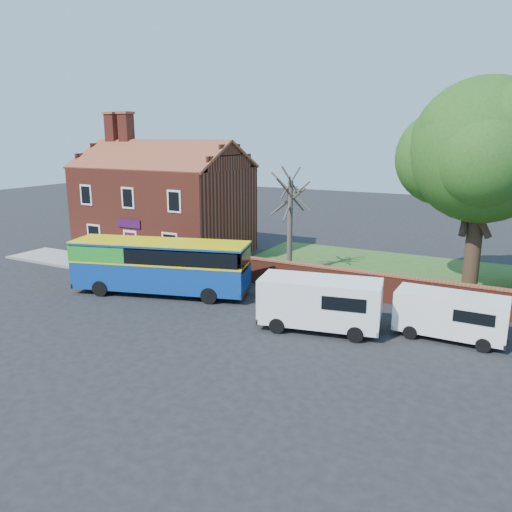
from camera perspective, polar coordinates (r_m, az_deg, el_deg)
The scene contains 11 objects.
ground at distance 27.14m, azimuth -13.39°, elevation -5.79°, with size 120.00×120.00×0.00m, color black.
pavement at distance 35.74m, azimuth -15.86°, elevation -1.15°, with size 18.00×3.50×0.12m, color gray.
kerb at distance 34.54m, azimuth -17.84°, elevation -1.78°, with size 18.00×0.15×0.14m, color slate.
grass_strip at distance 33.55m, azimuth 19.72°, elevation -2.46°, with size 26.00×12.00×0.04m, color #426B28.
shop_building at distance 39.36m, azimuth -10.44°, elevation 5.45°, with size 12.30×8.13×10.50m.
boundary_wall at distance 27.62m, azimuth 17.99°, elevation -3.99°, with size 22.00×0.38×1.60m.
bus at distance 28.93m, azimuth -11.44°, elevation -0.89°, with size 10.35×5.20×3.06m.
van_near at distance 23.36m, azimuth 7.35°, elevation -5.18°, with size 5.86×3.23×2.43m.
van_far at distance 23.85m, azimuth 21.35°, elevation -6.19°, with size 4.70×2.00×2.05m.
large_tree at distance 29.92m, azimuth 24.71°, elevation 10.41°, with size 9.78×7.73×11.92m.
bare_tree at distance 32.01m, azimuth 3.90°, elevation 3.79°, with size 2.49×2.96×6.63m.
Camera 1 is at (17.14, -19.10, 8.84)m, focal length 35.00 mm.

